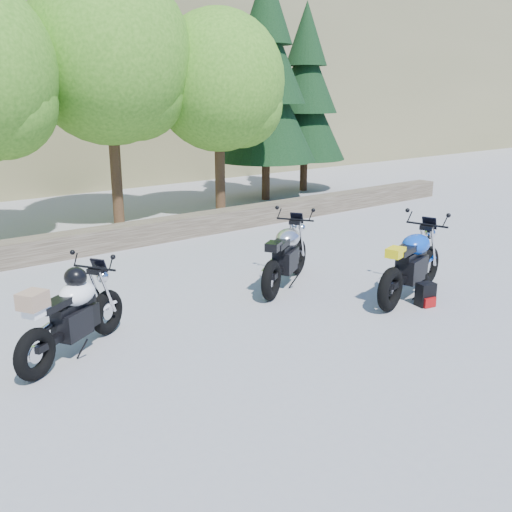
% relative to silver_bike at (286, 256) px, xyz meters
% --- Properties ---
extents(ground, '(90.00, 90.00, 0.00)m').
position_rel_silver_bike_xyz_m(ground, '(-1.05, -1.23, -0.54)').
color(ground, gray).
rests_on(ground, ground).
extents(stone_wall, '(22.00, 0.55, 0.50)m').
position_rel_silver_bike_xyz_m(stone_wall, '(-1.05, 4.27, -0.29)').
color(stone_wall, '#453B2E').
rests_on(stone_wall, ground).
extents(tree_decid_mid, '(4.08, 4.08, 6.24)m').
position_rel_silver_bike_xyz_m(tree_decid_mid, '(-0.14, 6.30, 3.50)').
color(tree_decid_mid, '#382314').
rests_on(tree_decid_mid, ground).
extents(tree_decid_right, '(3.54, 3.54, 5.41)m').
position_rel_silver_bike_xyz_m(tree_decid_right, '(2.66, 5.70, 2.96)').
color(tree_decid_right, '#382314').
rests_on(tree_decid_right, ground).
extents(conifer_near, '(3.17, 3.17, 7.06)m').
position_rel_silver_bike_xyz_m(conifer_near, '(5.15, 6.97, 3.14)').
color(conifer_near, '#382314').
rests_on(conifer_near, ground).
extents(conifer_far, '(2.82, 2.82, 6.27)m').
position_rel_silver_bike_xyz_m(conifer_far, '(7.35, 7.57, 2.73)').
color(conifer_far, '#382314').
rests_on(conifer_far, ground).
extents(silver_bike, '(1.98, 1.31, 1.12)m').
position_rel_silver_bike_xyz_m(silver_bike, '(0.00, 0.00, 0.00)').
color(silver_bike, black).
rests_on(silver_bike, ground).
extents(white_bike, '(1.88, 1.23, 1.17)m').
position_rel_silver_bike_xyz_m(white_bike, '(-4.03, -0.44, 0.03)').
color(white_bike, black).
rests_on(white_bike, ground).
extents(blue_bike, '(2.29, 0.90, 1.17)m').
position_rel_silver_bike_xyz_m(blue_bike, '(1.28, -1.74, 0.02)').
color(blue_bike, black).
rests_on(blue_bike, ground).
extents(backpack, '(0.32, 0.29, 0.38)m').
position_rel_silver_bike_xyz_m(backpack, '(1.13, -2.16, -0.36)').
color(backpack, black).
rests_on(backpack, ground).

